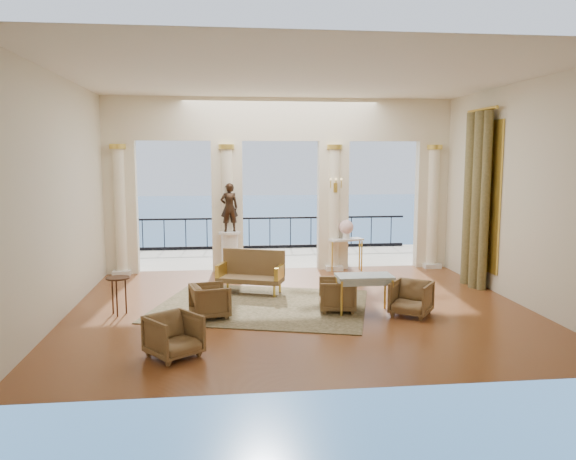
{
  "coord_description": "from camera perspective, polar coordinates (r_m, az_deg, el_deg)",
  "views": [
    {
      "loc": [
        -1.47,
        -10.83,
        3.0
      ],
      "look_at": [
        -0.17,
        0.6,
        1.49
      ],
      "focal_mm": 35.0,
      "sensor_mm": 36.0,
      "label": 1
    }
  ],
  "objects": [
    {
      "name": "balustrade",
      "position": [
        18.47,
        -1.85,
        -0.6
      ],
      "size": [
        9.0,
        0.06,
        1.03
      ],
      "color": "black",
      "rests_on": "terrace"
    },
    {
      "name": "room_walls",
      "position": [
        9.82,
        2.14,
        6.76
      ],
      "size": [
        9.0,
        9.0,
        9.0
      ],
      "color": "beige",
      "rests_on": "ground"
    },
    {
      "name": "headland",
      "position": [
        85.92,
        -25.88,
        2.72
      ],
      "size": [
        22.0,
        18.0,
        6.0
      ],
      "primitive_type": "cube",
      "color": "black",
      "rests_on": "sea"
    },
    {
      "name": "window_frame",
      "position": [
        13.71,
        19.24,
        3.29
      ],
      "size": [
        0.04,
        1.6,
        3.4
      ],
      "primitive_type": "cube",
      "color": "#E6C14B",
      "rests_on": "room_walls"
    },
    {
      "name": "curtain",
      "position": [
        13.64,
        18.52,
        2.96
      ],
      "size": [
        0.33,
        1.4,
        4.09
      ],
      "color": "brown",
      "rests_on": "ground"
    },
    {
      "name": "armchair_a",
      "position": [
        8.74,
        -11.53,
        -10.28
      ],
      "size": [
        0.95,
        0.94,
        0.72
      ],
      "primitive_type": "imported",
      "rotation": [
        0.0,
        0.0,
        0.66
      ],
      "color": "#4F381F",
      "rests_on": "ground"
    },
    {
      "name": "settee",
      "position": [
        12.47,
        -3.72,
        -4.26
      ],
      "size": [
        1.55,
        1.07,
        0.95
      ],
      "rotation": [
        0.0,
        0.0,
        -0.36
      ],
      "color": "#4F381F",
      "rests_on": "ground"
    },
    {
      "name": "console_table",
      "position": [
        14.9,
        5.92,
        -1.44
      ],
      "size": [
        0.95,
        0.6,
        0.85
      ],
      "rotation": [
        0.0,
        0.0,
        0.31
      ],
      "color": "silver",
      "rests_on": "ground"
    },
    {
      "name": "terrace",
      "position": [
        16.97,
        -1.41,
        -2.89
      ],
      "size": [
        10.0,
        3.6,
        0.1
      ],
      "primitive_type": "cube",
      "color": "#BFB69C",
      "rests_on": "ground"
    },
    {
      "name": "sea",
      "position": [
        71.41,
        -5.25,
        0.2
      ],
      "size": [
        160.0,
        160.0,
        0.0
      ],
      "primitive_type": "plane",
      "color": "#22538A",
      "rests_on": "ground"
    },
    {
      "name": "urn",
      "position": [
        14.84,
        5.95,
        0.2
      ],
      "size": [
        0.38,
        0.38,
        0.5
      ],
      "color": "white",
      "rests_on": "console_table"
    },
    {
      "name": "wall_sconce",
      "position": [
        14.64,
        4.85,
        4.42
      ],
      "size": [
        0.3,
        0.11,
        0.33
      ],
      "color": "#E6C14B",
      "rests_on": "arcade"
    },
    {
      "name": "palm_tree",
      "position": [
        17.8,
        4.86,
        10.96
      ],
      "size": [
        2.0,
        2.0,
        4.5
      ],
      "color": "#4C3823",
      "rests_on": "terrace"
    },
    {
      "name": "statue",
      "position": [
        14.38,
        -5.99,
        2.3
      ],
      "size": [
        0.49,
        0.36,
        1.24
      ],
      "primitive_type": "imported",
      "rotation": [
        0.0,
        0.0,
        3.3
      ],
      "color": "black",
      "rests_on": "pedestal"
    },
    {
      "name": "pedestal",
      "position": [
        14.54,
        -5.93,
        -2.37
      ],
      "size": [
        0.6,
        0.6,
        1.09
      ],
      "color": "silver",
      "rests_on": "ground"
    },
    {
      "name": "armchair_d",
      "position": [
        10.68,
        -7.93,
        -6.98
      ],
      "size": [
        0.77,
        0.8,
        0.7
      ],
      "primitive_type": "imported",
      "rotation": [
        0.0,
        0.0,
        1.8
      ],
      "color": "#4F381F",
      "rests_on": "ground"
    },
    {
      "name": "rug",
      "position": [
        11.46,
        -2.64,
        -7.67
      ],
      "size": [
        4.85,
        4.22,
        0.02
      ],
      "primitive_type": "cube",
      "rotation": [
        0.0,
        0.0,
        -0.28
      ],
      "color": "#2B2E19",
      "rests_on": "ground"
    },
    {
      "name": "arcade",
      "position": [
        14.73,
        -0.75,
        5.85
      ],
      "size": [
        9.0,
        0.56,
        4.5
      ],
      "color": "#FAEBCE",
      "rests_on": "ground"
    },
    {
      "name": "armchair_b",
      "position": [
        10.97,
        12.41,
        -6.63
      ],
      "size": [
        0.95,
        0.94,
        0.72
      ],
      "primitive_type": "imported",
      "rotation": [
        0.0,
        0.0,
        -0.63
      ],
      "color": "#4F381F",
      "rests_on": "ground"
    },
    {
      "name": "armchair_c",
      "position": [
        11.05,
        5.0,
        -6.42
      ],
      "size": [
        0.73,
        0.77,
        0.71
      ],
      "primitive_type": "imported",
      "rotation": [
        0.0,
        0.0,
        -1.71
      ],
      "color": "#4F381F",
      "rests_on": "ground"
    },
    {
      "name": "floor",
      "position": [
        11.33,
        1.22,
        -7.88
      ],
      "size": [
        9.0,
        9.0,
        0.0
      ],
      "primitive_type": "plane",
      "color": "#492109",
      "rests_on": "ground"
    },
    {
      "name": "side_table",
      "position": [
        11.17,
        -16.9,
        -5.13
      ],
      "size": [
        0.45,
        0.45,
        0.73
      ],
      "color": "black",
      "rests_on": "ground"
    },
    {
      "name": "game_table",
      "position": [
        10.94,
        7.75,
        -4.95
      ],
      "size": [
        1.08,
        0.59,
        0.74
      ],
      "rotation": [
        0.0,
        0.0,
        -0.0
      ],
      "color": "#9CB9C5",
      "rests_on": "ground"
    }
  ]
}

